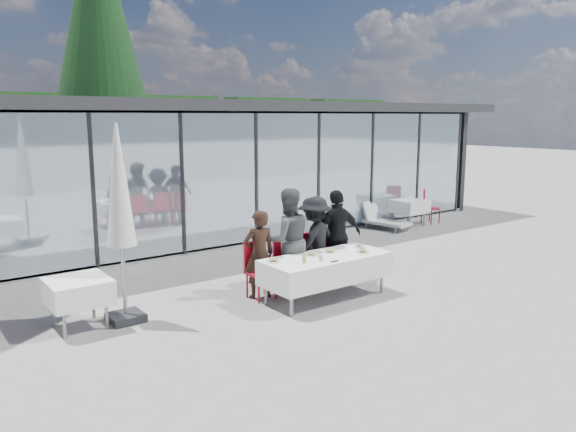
% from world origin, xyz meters
% --- Properties ---
extents(ground, '(90.00, 90.00, 0.00)m').
position_xyz_m(ground, '(0.00, 0.00, 0.00)').
color(ground, gray).
rests_on(ground, ground).
extents(pavilion, '(14.80, 8.80, 3.44)m').
position_xyz_m(pavilion, '(2.00, 8.16, 2.15)').
color(pavilion, gray).
rests_on(pavilion, ground).
extents(dining_table, '(2.26, 0.96, 0.75)m').
position_xyz_m(dining_table, '(-0.32, -0.17, 0.54)').
color(dining_table, white).
rests_on(dining_table, ground).
extents(diner_a, '(0.66, 0.66, 1.53)m').
position_xyz_m(diner_a, '(-1.20, 0.56, 0.77)').
color(diner_a, '#311E15').
rests_on(diner_a, ground).
extents(diner_chair_a, '(0.44, 0.44, 0.97)m').
position_xyz_m(diner_chair_a, '(-1.20, 0.58, 0.54)').
color(diner_chair_a, '#B50C1C').
rests_on(diner_chair_a, ground).
extents(diner_b, '(1.14, 1.14, 1.85)m').
position_xyz_m(diner_b, '(-0.59, 0.56, 0.93)').
color(diner_b, '#4F4F4F').
rests_on(diner_b, ground).
extents(diner_chair_b, '(0.44, 0.44, 0.97)m').
position_xyz_m(diner_chair_b, '(-0.59, 0.58, 0.54)').
color(diner_chair_b, '#B50C1C').
rests_on(diner_chair_b, ground).
extents(diner_c, '(1.36, 1.36, 1.66)m').
position_xyz_m(diner_c, '(0.02, 0.56, 0.83)').
color(diner_c, black).
rests_on(diner_c, ground).
extents(diner_chair_c, '(0.44, 0.44, 0.97)m').
position_xyz_m(diner_chair_c, '(0.02, 0.58, 0.54)').
color(diner_chair_c, '#B50C1C').
rests_on(diner_chair_c, ground).
extents(diner_d, '(1.19, 1.19, 1.73)m').
position_xyz_m(diner_d, '(0.57, 0.56, 0.87)').
color(diner_d, black).
rests_on(diner_d, ground).
extents(diner_chair_d, '(0.44, 0.44, 0.97)m').
position_xyz_m(diner_chair_d, '(0.57, 0.58, 0.54)').
color(diner_chair_d, '#B50C1C').
rests_on(diner_chair_d, ground).
extents(plate_a, '(0.24, 0.24, 0.07)m').
position_xyz_m(plate_a, '(-1.26, 0.06, 0.78)').
color(plate_a, white).
rests_on(plate_a, dining_table).
extents(plate_b, '(0.24, 0.24, 0.07)m').
position_xyz_m(plate_b, '(-0.50, -0.00, 0.78)').
color(plate_b, white).
rests_on(plate_b, dining_table).
extents(plate_c, '(0.24, 0.24, 0.07)m').
position_xyz_m(plate_c, '(-0.12, -0.03, 0.78)').
color(plate_c, white).
rests_on(plate_c, dining_table).
extents(plate_d, '(0.24, 0.24, 0.07)m').
position_xyz_m(plate_d, '(0.58, -0.05, 0.78)').
color(plate_d, white).
rests_on(plate_d, dining_table).
extents(plate_extra, '(0.24, 0.24, 0.07)m').
position_xyz_m(plate_extra, '(0.33, -0.38, 0.78)').
color(plate_extra, white).
rests_on(plate_extra, dining_table).
extents(juice_bottle, '(0.06, 0.06, 0.16)m').
position_xyz_m(juice_bottle, '(-0.90, -0.30, 0.83)').
color(juice_bottle, '#8AB74C').
rests_on(juice_bottle, dining_table).
extents(drinking_glasses, '(1.04, 0.11, 0.10)m').
position_xyz_m(drinking_glasses, '(-0.12, -0.34, 0.80)').
color(drinking_glasses, silver).
rests_on(drinking_glasses, dining_table).
extents(folded_eyeglasses, '(0.14, 0.03, 0.01)m').
position_xyz_m(folded_eyeglasses, '(-0.45, -0.54, 0.76)').
color(folded_eyeglasses, black).
rests_on(folded_eyeglasses, dining_table).
extents(spare_table_left, '(0.86, 0.86, 0.74)m').
position_xyz_m(spare_table_left, '(-4.11, 0.99, 0.55)').
color(spare_table_left, white).
rests_on(spare_table_left, ground).
extents(spare_table_right, '(0.86, 0.86, 0.74)m').
position_xyz_m(spare_table_right, '(5.79, 3.35, 0.55)').
color(spare_table_right, white).
rests_on(spare_table_right, ground).
extents(spare_chair_a, '(0.62, 0.62, 0.97)m').
position_xyz_m(spare_chair_a, '(6.55, 3.32, 0.54)').
color(spare_chair_a, '#B50C1C').
rests_on(spare_chair_a, ground).
extents(spare_chair_b, '(0.46, 0.46, 0.97)m').
position_xyz_m(spare_chair_b, '(5.39, 4.39, 0.54)').
color(spare_chair_b, '#B50C1C').
rests_on(spare_chair_b, ground).
extents(market_umbrella, '(0.50, 0.50, 3.00)m').
position_xyz_m(market_umbrella, '(-3.47, 0.83, 1.92)').
color(market_umbrella, black).
rests_on(market_umbrella, ground).
extents(lounger, '(0.81, 1.41, 0.72)m').
position_xyz_m(lounger, '(4.92, 3.56, 0.26)').
color(lounger, white).
rests_on(lounger, ground).
extents(conifer_tree, '(4.00, 4.00, 10.50)m').
position_xyz_m(conifer_tree, '(0.50, 13.00, 5.99)').
color(conifer_tree, '#382316').
rests_on(conifer_tree, ground).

